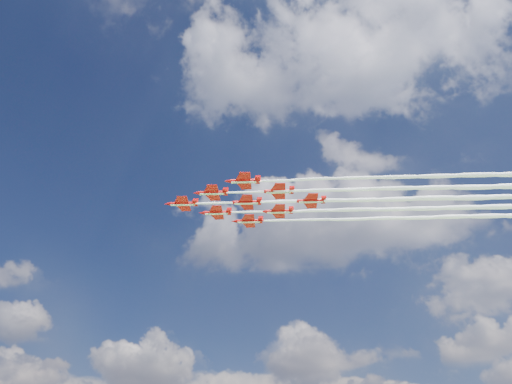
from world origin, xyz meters
TOP-DOWN VIEW (x-y plane):
  - jet_lead at (21.45, 7.65)m, footprint 100.51×32.20m
  - jet_row2_port at (33.38, 4.30)m, footprint 100.51×32.20m
  - jet_row2_starb at (29.89, 16.71)m, footprint 100.51×32.20m
  - jet_row3_port at (45.30, 0.96)m, footprint 100.51×32.20m
  - jet_row3_centre at (41.82, 13.37)m, footprint 100.51×32.20m
  - jet_row3_starb at (38.34, 25.78)m, footprint 100.51×32.20m
  - jet_row4_port at (53.75, 10.02)m, footprint 100.51×32.20m
  - jet_row4_starb at (50.27, 22.43)m, footprint 100.51×32.20m
  - jet_tail at (62.20, 19.09)m, footprint 100.51×32.20m

SIDE VIEW (x-z plane):
  - jet_lead at x=21.45m, z-range 86.44..89.23m
  - jet_row2_port at x=33.38m, z-range 86.44..89.23m
  - jet_row2_starb at x=29.89m, z-range 86.44..89.23m
  - jet_row3_port at x=45.30m, z-range 86.44..89.23m
  - jet_row3_centre at x=41.82m, z-range 86.44..89.23m
  - jet_row3_starb at x=38.34m, z-range 86.44..89.23m
  - jet_row4_port at x=53.75m, z-range 86.44..89.23m
  - jet_row4_starb at x=50.27m, z-range 86.44..89.23m
  - jet_tail at x=62.20m, z-range 86.44..89.23m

